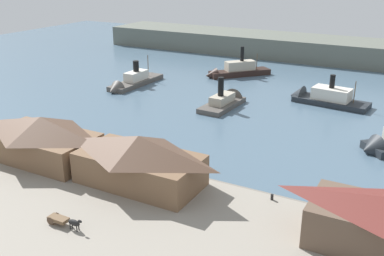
{
  "coord_description": "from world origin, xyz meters",
  "views": [
    {
      "loc": [
        39.48,
        -64.61,
        35.72
      ],
      "look_at": [
        -3.63,
        14.58,
        2.0
      ],
      "focal_mm": 41.77,
      "sensor_mm": 36.0,
      "label": 1
    }
  ],
  "objects_px": {
    "mooring_post_center_east": "(272,197)",
    "ferry_mid_harbor": "(130,83)",
    "ferry_moored_west": "(234,71)",
    "ferry_approaching_west": "(321,97)",
    "horse_cart": "(64,220)",
    "ferry_shed_central_terminal": "(139,160)",
    "ferry_shed_customs_shed": "(42,138)",
    "ferry_approaching_east": "(227,101)"
  },
  "relations": [
    {
      "from": "ferry_approaching_east",
      "to": "ferry_moored_west",
      "type": "height_order",
      "value": "ferry_moored_west"
    },
    {
      "from": "ferry_mid_harbor",
      "to": "ferry_moored_west",
      "type": "distance_m",
      "value": 35.32
    },
    {
      "from": "mooring_post_center_east",
      "to": "ferry_moored_west",
      "type": "height_order",
      "value": "ferry_moored_west"
    },
    {
      "from": "ferry_shed_central_terminal",
      "to": "ferry_approaching_east",
      "type": "bearing_deg",
      "value": 97.87
    },
    {
      "from": "mooring_post_center_east",
      "to": "ferry_mid_harbor",
      "type": "relative_size",
      "value": 0.04
    },
    {
      "from": "ferry_shed_customs_shed",
      "to": "ferry_approaching_west",
      "type": "height_order",
      "value": "ferry_shed_customs_shed"
    },
    {
      "from": "ferry_shed_central_terminal",
      "to": "ferry_moored_west",
      "type": "xyz_separation_m",
      "value": [
        -17.76,
        79.84,
        -3.74
      ]
    },
    {
      "from": "ferry_shed_customs_shed",
      "to": "horse_cart",
      "type": "distance_m",
      "value": 24.75
    },
    {
      "from": "ferry_mid_harbor",
      "to": "ferry_moored_west",
      "type": "relative_size",
      "value": 1.18
    },
    {
      "from": "ferry_shed_central_terminal",
      "to": "ferry_approaching_east",
      "type": "xyz_separation_m",
      "value": [
        -6.87,
        49.69,
        -4.29
      ]
    },
    {
      "from": "ferry_shed_central_terminal",
      "to": "ferry_approaching_east",
      "type": "relative_size",
      "value": 1.18
    },
    {
      "from": "ferry_moored_west",
      "to": "ferry_shed_central_terminal",
      "type": "bearing_deg",
      "value": -77.46
    },
    {
      "from": "horse_cart",
      "to": "ferry_moored_west",
      "type": "relative_size",
      "value": 0.29
    },
    {
      "from": "ferry_shed_customs_shed",
      "to": "horse_cart",
      "type": "height_order",
      "value": "ferry_shed_customs_shed"
    },
    {
      "from": "ferry_shed_customs_shed",
      "to": "ferry_mid_harbor",
      "type": "xyz_separation_m",
      "value": [
        -18.81,
        52.86,
        -4.09
      ]
    },
    {
      "from": "ferry_mid_harbor",
      "to": "ferry_moored_west",
      "type": "bearing_deg",
      "value": 51.0
    },
    {
      "from": "horse_cart",
      "to": "ferry_shed_central_terminal",
      "type": "bearing_deg",
      "value": 83.1
    },
    {
      "from": "ferry_moored_west",
      "to": "ferry_approaching_west",
      "type": "distance_m",
      "value": 36.37
    },
    {
      "from": "horse_cart",
      "to": "ferry_mid_harbor",
      "type": "xyz_separation_m",
      "value": [
        -38.09,
        68.02,
        -0.81
      ]
    },
    {
      "from": "horse_cart",
      "to": "mooring_post_center_east",
      "type": "distance_m",
      "value": 30.96
    },
    {
      "from": "ferry_mid_harbor",
      "to": "ferry_approaching_east",
      "type": "relative_size",
      "value": 1.34
    },
    {
      "from": "mooring_post_center_east",
      "to": "horse_cart",
      "type": "bearing_deg",
      "value": -137.7
    },
    {
      "from": "mooring_post_center_east",
      "to": "ferry_mid_harbor",
      "type": "distance_m",
      "value": 77.11
    },
    {
      "from": "mooring_post_center_east",
      "to": "ferry_moored_west",
      "type": "bearing_deg",
      "value": 117.45
    },
    {
      "from": "ferry_shed_central_terminal",
      "to": "horse_cart",
      "type": "relative_size",
      "value": 3.55
    },
    {
      "from": "horse_cart",
      "to": "ferry_approaching_east",
      "type": "bearing_deg",
      "value": 94.36
    },
    {
      "from": "ferry_shed_central_terminal",
      "to": "horse_cart",
      "type": "bearing_deg",
      "value": -96.9
    },
    {
      "from": "mooring_post_center_east",
      "to": "ferry_approaching_east",
      "type": "distance_m",
      "value": 52.5
    },
    {
      "from": "ferry_moored_west",
      "to": "ferry_approaching_west",
      "type": "height_order",
      "value": "ferry_moored_west"
    },
    {
      "from": "ferry_approaching_east",
      "to": "ferry_approaching_west",
      "type": "height_order",
      "value": "ferry_approaching_east"
    },
    {
      "from": "ferry_shed_central_terminal",
      "to": "mooring_post_center_east",
      "type": "height_order",
      "value": "ferry_shed_central_terminal"
    },
    {
      "from": "horse_cart",
      "to": "ferry_approaching_east",
      "type": "distance_m",
      "value": 65.52
    },
    {
      "from": "ferry_shed_central_terminal",
      "to": "ferry_mid_harbor",
      "type": "xyz_separation_m",
      "value": [
        -39.98,
        52.39,
        -4.16
      ]
    },
    {
      "from": "ferry_shed_central_terminal",
      "to": "mooring_post_center_east",
      "type": "xyz_separation_m",
      "value": [
        21.0,
        5.2,
        -3.83
      ]
    },
    {
      "from": "mooring_post_center_east",
      "to": "ferry_mid_harbor",
      "type": "bearing_deg",
      "value": 142.27
    },
    {
      "from": "mooring_post_center_east",
      "to": "ferry_moored_west",
      "type": "relative_size",
      "value": 0.05
    },
    {
      "from": "ferry_shed_central_terminal",
      "to": "ferry_mid_harbor",
      "type": "bearing_deg",
      "value": 127.35
    },
    {
      "from": "ferry_shed_customs_shed",
      "to": "ferry_approaching_east",
      "type": "xyz_separation_m",
      "value": [
        14.3,
        50.16,
        -4.22
      ]
    },
    {
      "from": "ferry_shed_central_terminal",
      "to": "mooring_post_center_east",
      "type": "distance_m",
      "value": 21.98
    },
    {
      "from": "ferry_shed_customs_shed",
      "to": "ferry_moored_west",
      "type": "relative_size",
      "value": 1.03
    },
    {
      "from": "ferry_mid_harbor",
      "to": "ferry_approaching_west",
      "type": "height_order",
      "value": "ferry_mid_harbor"
    },
    {
      "from": "ferry_shed_customs_shed",
      "to": "ferry_shed_central_terminal",
      "type": "height_order",
      "value": "ferry_shed_central_terminal"
    }
  ]
}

